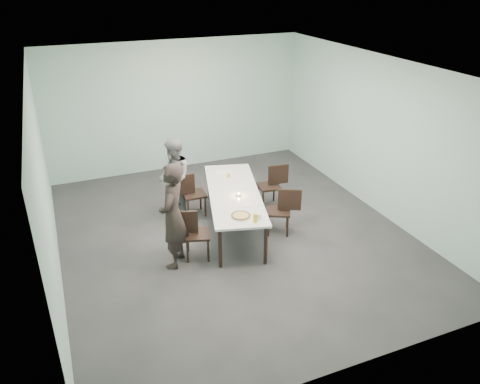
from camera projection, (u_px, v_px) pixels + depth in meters
name	position (u px, v px, depth m)	size (l,w,h in m)	color
ground	(233.00, 234.00, 8.59)	(7.00, 7.00, 0.00)	#333335
room_shell	(232.00, 128.00, 7.71)	(6.02, 7.02, 3.01)	#AAD5CB
table	(234.00, 195.00, 8.47)	(1.55, 2.74, 0.75)	white
chair_near_left	(192.00, 231.00, 7.70)	(0.65, 0.53, 0.87)	black
chair_far_left	(190.00, 192.00, 9.04)	(0.62, 0.44, 0.87)	black
chair_near_right	(283.00, 208.00, 8.43)	(0.65, 0.57, 0.87)	black
chair_far_right	(273.00, 183.00, 9.41)	(0.64, 0.47, 0.87)	black
diner_near	(173.00, 216.00, 7.36)	(0.65, 0.42, 1.77)	black
diner_far	(174.00, 177.00, 9.01)	(0.74, 0.58, 1.53)	gray
pizza	(241.00, 216.00, 7.61)	(0.34, 0.34, 0.04)	white
side_plate	(248.00, 205.00, 7.98)	(0.18, 0.18, 0.01)	white
beer_glass	(255.00, 218.00, 7.42)	(0.08, 0.08, 0.15)	yellow
water_tumbler	(259.00, 216.00, 7.54)	(0.08, 0.08, 0.09)	silver
tealight	(239.00, 195.00, 8.30)	(0.06, 0.06, 0.05)	silver
amber_tumbler	(228.00, 175.00, 9.03)	(0.07, 0.07, 0.08)	yellow
menu	(223.00, 172.00, 9.25)	(0.30, 0.22, 0.01)	silver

